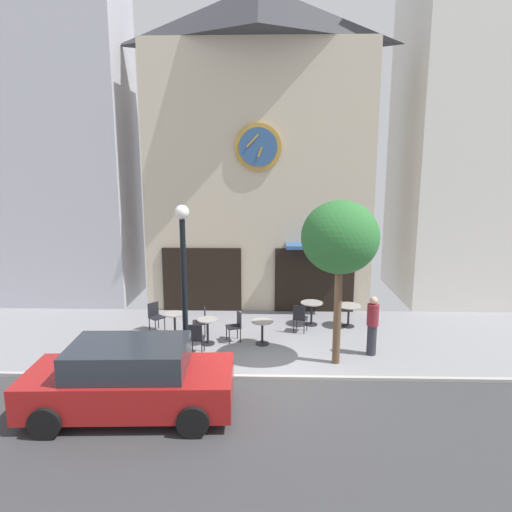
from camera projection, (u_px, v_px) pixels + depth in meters
ground_plane at (282, 378)px, 11.41m from camera, size 24.00×10.67×0.13m
clock_building at (259, 147)px, 16.80m from camera, size 8.05×3.96×11.31m
neighbor_building_left at (52, 106)px, 16.91m from camera, size 5.55×3.01×14.62m
neighbor_building_right at (472, 111)px, 17.37m from camera, size 5.01×4.75×14.41m
street_lamp at (184, 288)px, 11.55m from camera, size 0.36×0.36×4.24m
street_tree at (340, 238)px, 11.59m from camera, size 1.98×1.78×4.33m
cafe_table_center_right at (175, 321)px, 14.08m from camera, size 0.62×0.62×0.72m
cafe_table_leftmost at (208, 328)px, 13.43m from camera, size 0.60×0.60×0.77m
cafe_table_near_curb at (262, 329)px, 13.43m from camera, size 0.63×0.63×0.72m
cafe_table_center at (312, 309)px, 15.04m from camera, size 0.73×0.73×0.77m
cafe_table_near_door at (349, 311)px, 14.88m from camera, size 0.79×0.79×0.72m
cafe_chair_curbside at (196, 337)px, 12.67m from camera, size 0.42×0.42×0.90m
cafe_chair_by_entrance at (236, 324)px, 13.66m from camera, size 0.51×0.51×0.90m
cafe_chair_facing_street at (300, 316)px, 14.35m from camera, size 0.51×0.51×0.90m
cafe_chair_corner at (202, 320)px, 14.04m from camera, size 0.45×0.45×0.90m
cafe_chair_facing_wall at (155, 314)px, 14.54m from camera, size 0.57×0.57×0.90m
pedestrian_maroon at (372, 325)px, 12.62m from camera, size 0.37×0.37×1.67m
parked_car_red at (130, 379)px, 9.63m from camera, size 4.37×2.17×1.55m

